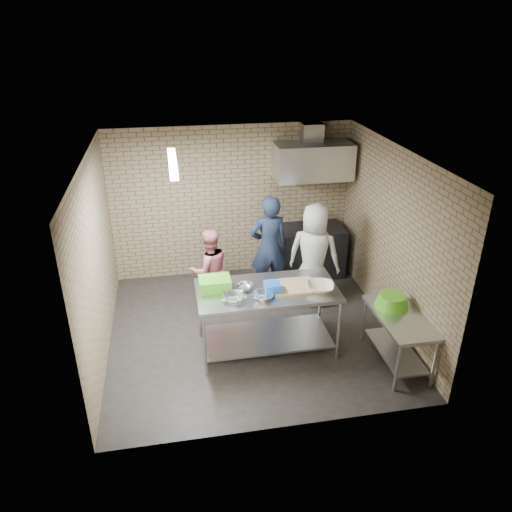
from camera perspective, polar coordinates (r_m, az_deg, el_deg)
The scene contains 26 objects.
floor at distance 7.58m, azimuth -0.48°, elevation -8.55°, with size 4.20×4.20×0.00m, color black.
ceiling at distance 6.45m, azimuth -0.56°, elevation 11.62°, with size 4.20×4.20×0.00m, color black.
back_wall at distance 8.74m, azimuth -2.80°, elevation 6.23°, with size 4.20×0.06×2.70m, color #927D5B.
front_wall at distance 5.21m, azimuth 3.34°, elevation -8.58°, with size 4.20×0.06×2.70m, color #927D5B.
left_wall at distance 6.90m, azimuth -17.95°, elevation -0.67°, with size 0.06×4.00×2.70m, color #927D5B.
right_wall at distance 7.52m, azimuth 15.45°, elevation 1.92°, with size 0.06×4.00×2.70m, color #927D5B.
prep_table at distance 6.97m, azimuth 1.26°, elevation -7.27°, with size 1.92×0.96×0.96m, color #A8AAAF.
side_counter at distance 7.01m, azimuth 15.99°, elevation -9.21°, with size 0.60×1.20×0.75m, color silver.
stove at distance 9.03m, azimuth 6.15°, elevation 0.60°, with size 1.20×0.70×0.90m, color black.
range_hood at distance 8.51m, azimuth 6.58°, elevation 10.84°, with size 1.30×0.60×0.60m, color silver.
hood_duct at distance 8.54m, azimuth 6.45°, elevation 14.02°, with size 0.35×0.30×0.30m, color #A5A8AD.
wall_shelf at distance 8.82m, azimuth 8.07°, elevation 10.08°, with size 0.80×0.20×0.04m, color #3F2B19.
fluorescent_fixture at distance 6.37m, azimuth -9.60°, elevation 10.54°, with size 0.10×1.25×0.08m, color white.
green_crate at distance 6.69m, azimuth -4.79°, elevation -3.23°, with size 0.43×0.32×0.17m, color #40A01D.
blue_tub at distance 6.61m, azimuth 1.91°, elevation -3.70°, with size 0.21×0.21×0.14m, color blue.
cutting_board at distance 6.76m, azimuth 4.25°, elevation -3.53°, with size 0.59×0.45×0.03m, color tan.
mixing_bowl_a at distance 6.45m, azimuth -2.70°, elevation -4.82°, with size 0.30×0.30×0.07m, color silver.
mixing_bowl_b at distance 6.69m, azimuth -1.30°, elevation -3.60°, with size 0.23×0.23×0.07m, color silver.
mixing_bowl_c at distance 6.50m, azimuth 0.83°, elevation -4.61°, with size 0.28×0.28×0.07m, color silver.
ceramic_bowl at distance 6.73m, azimuth 7.42°, elevation -3.56°, with size 0.37×0.37×0.09m, color beige.
green_basin at distance 6.95m, azimuth 15.44°, elevation -4.98°, with size 0.46×0.46×0.17m, color #59C626, non-canonical shape.
bottle_red at distance 8.72m, azimuth 6.52°, elevation 10.73°, with size 0.07×0.07×0.18m, color #B22619.
bottle_green at distance 8.84m, azimuth 9.05°, elevation 10.70°, with size 0.06×0.06×0.15m, color green.
man_navy at distance 8.11m, azimuth 1.48°, elevation 1.04°, with size 0.64×0.42×1.76m, color #141A32.
woman_pink at distance 7.83m, azimuth -5.36°, elevation -1.62°, with size 0.67×0.52×1.37m, color #CC6C75.
woman_white at distance 7.95m, azimuth 6.69°, elevation 0.13°, with size 0.84×0.54×1.71m, color silver.
Camera 1 is at (-1.07, -6.15, 4.30)m, focal length 34.63 mm.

